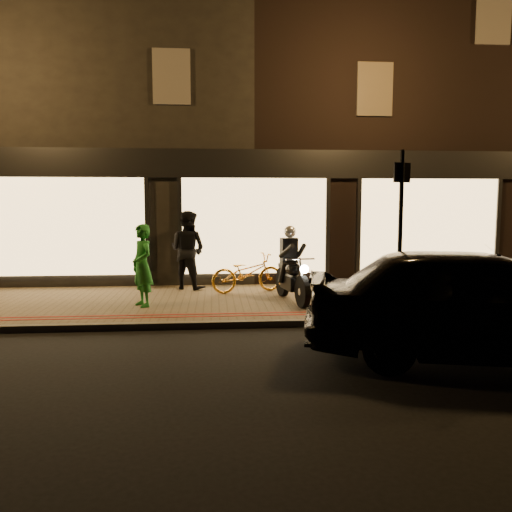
{
  "coord_description": "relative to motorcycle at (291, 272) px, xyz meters",
  "views": [
    {
      "loc": [
        -1.01,
        -8.51,
        2.17
      ],
      "look_at": [
        -0.16,
        1.6,
        1.1
      ],
      "focal_mm": 35.0,
      "sensor_mm": 36.0,
      "label": 1
    }
  ],
  "objects": [
    {
      "name": "kerb_stone",
      "position": [
        -0.6,
        -1.7,
        -0.67
      ],
      "size": [
        50.0,
        0.14,
        0.12
      ],
      "primitive_type": "cube",
      "color": "#59544C",
      "rests_on": "ground"
    },
    {
      "name": "red_kerb_lines",
      "position": [
        -0.6,
        -1.2,
        -0.61
      ],
      "size": [
        50.0,
        0.26,
        0.01
      ],
      "color": "#9A190E",
      "rests_on": "sidewalk"
    },
    {
      "name": "sign_post",
      "position": [
        1.75,
        -1.5,
        1.06
      ],
      "size": [
        0.34,
        0.13,
        3.0
      ],
      "rotation": [
        0.0,
        0.0,
        0.31
      ],
      "color": "black",
      "rests_on": "sidewalk"
    },
    {
      "name": "person_green",
      "position": [
        -3.04,
        -0.26,
        0.21
      ],
      "size": [
        0.65,
        0.72,
        1.65
      ],
      "primitive_type": "imported",
      "rotation": [
        0.0,
        0.0,
        -1.01
      ],
      "color": "#207928",
      "rests_on": "sidewalk"
    },
    {
      "name": "ground",
      "position": [
        -0.6,
        -1.75,
        -0.73
      ],
      "size": [
        90.0,
        90.0,
        0.0
      ],
      "primitive_type": "plane",
      "color": "black",
      "rests_on": "ground"
    },
    {
      "name": "parked_car",
      "position": [
        2.02,
        -3.74,
        0.07
      ],
      "size": [
        5.05,
        2.92,
        1.62
      ],
      "primitive_type": "imported",
      "rotation": [
        0.0,
        0.0,
        1.35
      ],
      "color": "black",
      "rests_on": "ground"
    },
    {
      "name": "motorcycle",
      "position": [
        0.0,
        0.0,
        0.0
      ],
      "size": [
        0.67,
        1.93,
        1.59
      ],
      "rotation": [
        0.0,
        0.0,
        0.17
      ],
      "color": "black",
      "rests_on": "sidewalk"
    },
    {
      "name": "person_dark",
      "position": [
        -2.25,
        1.74,
        0.32
      ],
      "size": [
        1.14,
        1.07,
        1.87
      ],
      "primitive_type": "imported",
      "rotation": [
        0.0,
        0.0,
        2.62
      ],
      "color": "black",
      "rests_on": "sidewalk"
    },
    {
      "name": "bicycle_gold",
      "position": [
        -0.85,
        1.14,
        -0.16
      ],
      "size": [
        1.82,
        1.05,
        0.9
      ],
      "primitive_type": "imported",
      "rotation": [
        0.0,
        0.0,
        1.85
      ],
      "color": "gold",
      "rests_on": "sidewalk"
    },
    {
      "name": "building_row",
      "position": [
        -0.6,
        7.24,
        3.51
      ],
      "size": [
        48.0,
        10.11,
        8.5
      ],
      "color": "black",
      "rests_on": "ground"
    },
    {
      "name": "sidewalk",
      "position": [
        -0.6,
        0.25,
        -0.67
      ],
      "size": [
        50.0,
        4.0,
        0.12
      ],
      "primitive_type": "cube",
      "color": "brown",
      "rests_on": "ground"
    }
  ]
}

